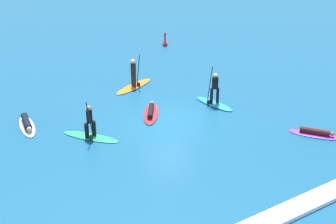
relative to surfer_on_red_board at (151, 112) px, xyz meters
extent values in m
plane|color=navy|center=(0.38, -1.10, -0.13)|extent=(120.00, 120.00, 0.00)
ellipsoid|color=red|center=(0.00, -0.01, -0.08)|extent=(2.12, 2.58, 0.10)
cylinder|color=black|center=(-0.03, -0.05, 0.12)|extent=(1.12, 1.43, 0.28)
sphere|color=tan|center=(0.48, 0.68, 0.14)|extent=(0.30, 0.30, 0.22)
ellipsoid|color=#23B266|center=(-3.81, -0.59, -0.09)|extent=(2.35, 2.79, 0.07)
cylinder|color=black|center=(-4.01, -0.62, 0.33)|extent=(0.29, 0.29, 0.77)
cylinder|color=black|center=(-3.61, -0.57, 0.33)|extent=(0.29, 0.29, 0.77)
cylinder|color=black|center=(-3.81, -0.59, 1.04)|extent=(0.42, 0.42, 0.65)
sphere|color=#A37556|center=(-3.81, -0.59, 1.48)|extent=(0.34, 0.34, 0.24)
cylinder|color=black|center=(-3.92, -0.86, 1.00)|extent=(0.40, 0.32, 2.07)
cube|color=black|center=(-3.92, -0.86, 0.00)|extent=(0.20, 0.17, 0.32)
ellipsoid|color=white|center=(-6.09, 2.19, -0.08)|extent=(1.14, 2.66, 0.09)
cylinder|color=black|center=(-6.08, 2.24, 0.14)|extent=(0.62, 1.61, 0.36)
sphere|color=tan|center=(-6.24, 1.34, 0.16)|extent=(0.30, 0.30, 0.26)
ellipsoid|color=#1E8CD1|center=(3.63, -0.85, -0.07)|extent=(1.19, 2.66, 0.11)
cylinder|color=black|center=(3.79, -0.91, 0.43)|extent=(0.19, 0.19, 0.89)
cylinder|color=black|center=(3.46, -0.79, 0.43)|extent=(0.19, 0.19, 0.89)
cylinder|color=black|center=(3.63, -0.85, 1.20)|extent=(0.41, 0.41, 0.65)
sphere|color=beige|center=(3.63, -0.85, 1.64)|extent=(0.28, 0.28, 0.24)
cylinder|color=black|center=(3.33, -0.76, 1.06)|extent=(0.40, 0.12, 2.13)
cube|color=black|center=(3.33, -0.76, 0.04)|extent=(0.21, 0.10, 0.32)
ellipsoid|color=purple|center=(5.68, -6.42, -0.09)|extent=(2.09, 2.50, 0.07)
cylinder|color=#381414|center=(5.65, -6.38, 0.09)|extent=(1.09, 1.34, 0.28)
sphere|color=brown|center=(6.15, -7.06, 0.11)|extent=(0.30, 0.30, 0.22)
ellipsoid|color=orange|center=(1.05, 3.76, -0.08)|extent=(3.08, 1.74, 0.09)
cylinder|color=black|center=(1.01, 3.59, 0.37)|extent=(0.25, 0.25, 0.82)
cylinder|color=black|center=(1.08, 3.93, 0.37)|extent=(0.25, 0.25, 0.82)
cylinder|color=black|center=(1.05, 3.76, 1.08)|extent=(0.41, 0.41, 0.61)
sphere|color=beige|center=(1.05, 3.76, 1.52)|extent=(0.33, 0.33, 0.26)
cylinder|color=black|center=(1.28, 3.57, 0.98)|extent=(0.15, 0.30, 2.02)
cube|color=black|center=(1.28, 3.57, 0.02)|extent=(0.13, 0.21, 0.32)
sphere|color=red|center=(6.84, 9.37, -0.03)|extent=(0.38, 0.38, 0.38)
cylinder|color=red|center=(6.84, 9.37, 0.38)|extent=(0.13, 0.13, 1.01)
cube|color=white|center=(0.38, -10.23, -0.04)|extent=(23.65, 0.90, 0.18)
camera|label=1|loc=(-12.30, -20.87, 11.88)|focal=53.67mm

